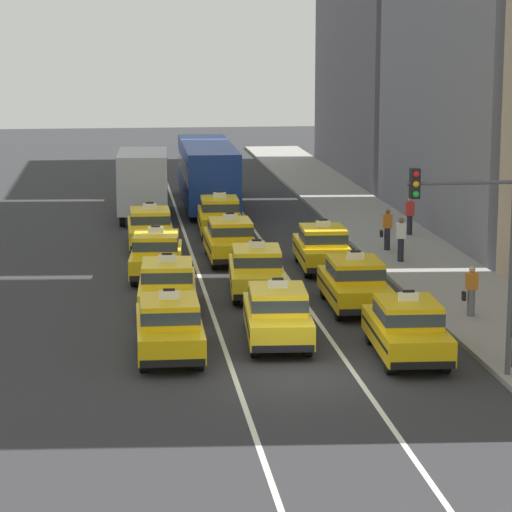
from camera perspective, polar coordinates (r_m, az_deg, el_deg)
ground_plane at (r=31.71m, az=1.88°, el=-5.73°), size 160.00×160.00×0.00m
lane_stripe_left_center at (r=50.94m, az=-3.26°, el=0.61°), size 0.14×80.00×0.01m
lane_stripe_center_right at (r=51.23m, az=0.31°, el=0.68°), size 0.14×80.00×0.01m
sidewalk_curb at (r=47.42m, az=7.79°, el=-0.16°), size 4.00×90.00×0.15m
taxi_left_nearest at (r=33.40m, az=-4.15°, el=-3.34°), size 1.86×4.58×1.96m
taxi_left_second at (r=38.59m, az=-4.25°, el=-1.40°), size 2.04×4.64×1.96m
taxi_left_third at (r=43.93m, az=-4.78°, el=0.10°), size 2.13×4.67×1.96m
taxi_left_fourth at (r=49.77m, az=-5.07°, el=1.36°), size 1.83×4.56×1.96m
box_truck_left_fifth at (r=57.65m, az=-5.39°, el=3.56°), size 2.53×7.05×3.27m
taxi_left_sixth at (r=65.34m, az=-5.55°, el=3.62°), size 2.03×4.64×1.96m
taxi_center_nearest at (r=34.71m, az=1.03°, el=-2.76°), size 2.08×4.66×1.96m
taxi_center_second at (r=40.91m, az=0.03°, el=-0.67°), size 2.12×4.67×1.96m
taxi_center_third at (r=46.83m, az=-1.25°, el=0.80°), size 1.84×4.57×1.96m
taxi_center_fourth at (r=52.94m, az=-1.75°, el=1.97°), size 1.96×4.61×1.96m
bus_center_fifth at (r=61.29m, az=-2.33°, el=4.07°), size 2.64×11.23×3.22m
taxi_right_nearest at (r=33.39m, az=7.21°, el=-3.40°), size 2.01×4.63×1.96m
taxi_right_second at (r=39.03m, az=4.72°, el=-1.27°), size 1.92×4.60×1.96m
taxi_right_third at (r=45.27m, az=3.19°, el=0.44°), size 1.99×4.63×1.96m
pedestrian_near_crosswalk at (r=48.70m, az=6.27°, el=1.27°), size 0.47×0.24×1.68m
pedestrian_mid_block at (r=52.45m, az=7.34°, el=1.93°), size 0.36×0.24×1.66m
pedestrian_by_storefront at (r=46.39m, az=6.92°, el=0.80°), size 0.36×0.24×1.70m
pedestrian_trailing at (r=37.96m, az=10.22°, el=-1.66°), size 0.47×0.24×1.58m
traffic_light_pole at (r=30.87m, az=10.46°, el=0.92°), size 2.87×0.33×5.58m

